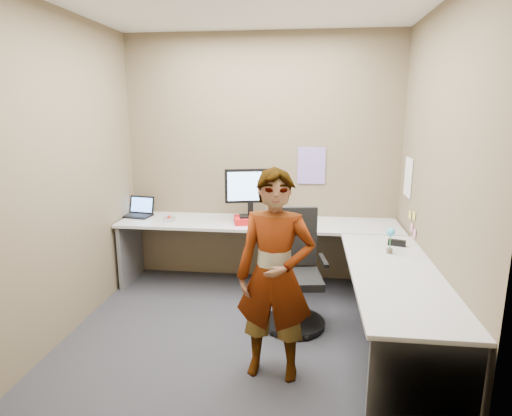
# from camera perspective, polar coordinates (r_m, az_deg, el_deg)

# --- Properties ---
(ground) EXTENTS (3.00, 3.00, 0.00)m
(ground) POSITION_cam_1_polar(r_m,az_deg,el_deg) (3.92, -1.51, -15.96)
(ground) COLOR #232328
(ground) RESTS_ON ground
(wall_back) EXTENTS (3.00, 0.00, 3.00)m
(wall_back) POSITION_cam_1_polar(r_m,az_deg,el_deg) (4.75, 0.72, 6.40)
(wall_back) COLOR brown
(wall_back) RESTS_ON ground
(wall_right) EXTENTS (0.00, 2.70, 2.70)m
(wall_right) POSITION_cam_1_polar(r_m,az_deg,el_deg) (3.57, 22.95, 3.17)
(wall_right) COLOR brown
(wall_right) RESTS_ON ground
(wall_left) EXTENTS (0.00, 2.70, 2.70)m
(wall_left) POSITION_cam_1_polar(r_m,az_deg,el_deg) (3.98, -23.58, 4.03)
(wall_left) COLOR brown
(wall_left) RESTS_ON ground
(desk) EXTENTS (2.98, 2.58, 0.73)m
(desk) POSITION_cam_1_polar(r_m,az_deg,el_deg) (3.99, 5.51, -6.17)
(desk) COLOR #B2B2B2
(desk) RESTS_ON ground
(paper_ream) EXTENTS (0.38, 0.31, 0.07)m
(paper_ream) POSITION_cam_1_polar(r_m,az_deg,el_deg) (4.50, -0.78, -1.59)
(paper_ream) COLOR red
(paper_ream) RESTS_ON desk
(monitor) EXTENTS (0.53, 0.20, 0.50)m
(monitor) POSITION_cam_1_polar(r_m,az_deg,el_deg) (4.44, -0.76, 2.59)
(monitor) COLOR black
(monitor) RESTS_ON paper_ream
(laptop) EXTENTS (0.33, 0.29, 0.21)m
(laptop) POSITION_cam_1_polar(r_m,az_deg,el_deg) (4.97, -15.28, -0.39)
(laptop) COLOR black
(laptop) RESTS_ON desk
(trackball_mouse) EXTENTS (0.12, 0.08, 0.07)m
(trackball_mouse) POSITION_cam_1_polar(r_m,az_deg,el_deg) (4.65, -11.47, -1.46)
(trackball_mouse) COLOR #B7B7BC
(trackball_mouse) RESTS_ON desk
(origami) EXTENTS (0.10, 0.10, 0.06)m
(origami) POSITION_cam_1_polar(r_m,az_deg,el_deg) (4.31, 0.90, -2.27)
(origami) COLOR white
(origami) RESTS_ON desk
(stapler) EXTENTS (0.16, 0.08, 0.05)m
(stapler) POSITION_cam_1_polar(r_m,az_deg,el_deg) (3.95, 18.27, -4.43)
(stapler) COLOR black
(stapler) RESTS_ON desk
(flower) EXTENTS (0.07, 0.07, 0.22)m
(flower) POSITION_cam_1_polar(r_m,az_deg,el_deg) (3.70, 17.50, -3.66)
(flower) COLOR brown
(flower) RESTS_ON desk
(calendar_purple) EXTENTS (0.30, 0.01, 0.40)m
(calendar_purple) POSITION_cam_1_polar(r_m,az_deg,el_deg) (4.71, 7.40, 5.63)
(calendar_purple) COLOR #846BB7
(calendar_purple) RESTS_ON wall_back
(calendar_white) EXTENTS (0.01, 0.28, 0.38)m
(calendar_white) POSITION_cam_1_polar(r_m,az_deg,el_deg) (4.44, 19.63, 3.88)
(calendar_white) COLOR white
(calendar_white) RESTS_ON wall_right
(sticky_note_a) EXTENTS (0.01, 0.07, 0.07)m
(sticky_note_a) POSITION_cam_1_polar(r_m,az_deg,el_deg) (4.17, 20.33, -0.96)
(sticky_note_a) COLOR #F2E059
(sticky_note_a) RESTS_ON wall_right
(sticky_note_b) EXTENTS (0.01, 0.07, 0.07)m
(sticky_note_b) POSITION_cam_1_polar(r_m,az_deg,el_deg) (4.24, 20.04, -2.50)
(sticky_note_b) COLOR pink
(sticky_note_b) RESTS_ON wall_right
(sticky_note_c) EXTENTS (0.01, 0.07, 0.07)m
(sticky_note_c) POSITION_cam_1_polar(r_m,az_deg,el_deg) (4.14, 20.38, -3.20)
(sticky_note_c) COLOR pink
(sticky_note_c) RESTS_ON wall_right
(sticky_note_d) EXTENTS (0.01, 0.07, 0.07)m
(sticky_note_d) POSITION_cam_1_polar(r_m,az_deg,el_deg) (4.31, 19.86, -0.87)
(sticky_note_d) COLOR #F2E059
(sticky_note_d) RESTS_ON wall_right
(office_chair) EXTENTS (0.56, 0.55, 1.03)m
(office_chair) POSITION_cam_1_polar(r_m,az_deg,el_deg) (3.86, 5.10, -9.51)
(office_chair) COLOR black
(office_chair) RESTS_ON ground
(person) EXTENTS (0.58, 0.41, 1.52)m
(person) POSITION_cam_1_polar(r_m,az_deg,el_deg) (3.03, 2.55, -9.06)
(person) COLOR #999399
(person) RESTS_ON ground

